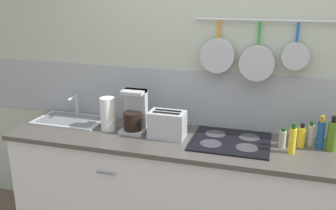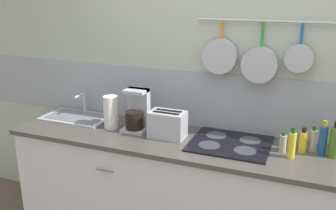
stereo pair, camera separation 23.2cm
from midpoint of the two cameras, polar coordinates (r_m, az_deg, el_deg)
wall_back at (r=2.81m, az=13.52°, el=3.44°), size 7.20×0.15×2.60m
cabinet_base at (r=2.83m, az=11.15°, el=-15.00°), size 3.22×0.59×0.85m
countertop at (r=2.62m, az=11.72°, el=-6.75°), size 3.26×0.61×0.03m
sink_basin at (r=3.18m, az=-11.70°, el=-1.71°), size 0.55×0.33×0.19m
paper_towel_roll at (r=2.88m, az=-6.42°, el=-1.14°), size 0.11×0.11×0.25m
coffee_maker at (r=2.83m, az=-2.45°, el=-1.31°), size 0.18×0.18×0.32m
toaster at (r=2.69m, az=2.38°, el=-3.04°), size 0.27×0.16×0.20m
cooktop at (r=2.66m, az=11.92°, el=-5.82°), size 0.54×0.47×0.01m
bottle_vinegar at (r=2.62m, az=19.56°, el=-5.51°), size 0.05×0.05×0.14m
bottle_cooking_wine at (r=2.54m, az=20.89°, el=-5.70°), size 0.05×0.05×0.21m
bottle_sesame_oil at (r=2.66m, az=22.27°, el=-5.21°), size 0.05×0.05×0.17m
bottle_hot_sauce at (r=2.70m, az=23.57°, el=-4.96°), size 0.04×0.04×0.18m
bottle_dish_soap at (r=2.66m, az=24.91°, el=-4.87°), size 0.05×0.05×0.23m
bottle_olive_oil at (r=2.66m, az=26.44°, el=-5.05°), size 0.07×0.07×0.24m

